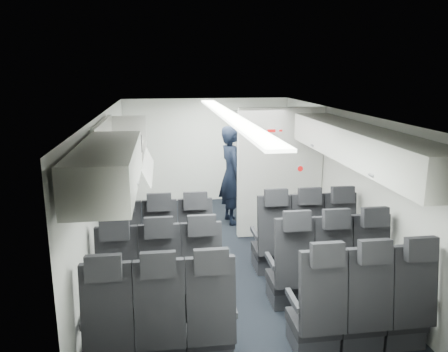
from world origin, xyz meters
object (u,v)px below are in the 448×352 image
object	(u,v)px
seat_row_front	(234,246)
boarding_door	(121,174)
seat_row_rear	(264,319)
flight_attendant	(231,175)
galley_unit	(254,157)
carry_on_bag	(124,144)
seat_row_mid	(246,276)

from	to	relation	value
seat_row_front	boarding_door	distance (m)	2.71
seat_row_front	seat_row_rear	bearing A→B (deg)	-90.00
seat_row_front	flight_attendant	size ratio (longest dim) A/B	1.88
seat_row_front	galley_unit	distance (m)	3.43
seat_row_rear	carry_on_bag	world-z (taller)	carry_on_bag
seat_row_front	galley_unit	xyz separation A→B (m)	(0.95, 3.25, 0.55)
seat_row_rear	carry_on_bag	xyz separation A→B (m)	(-1.40, 2.12, 1.37)
seat_row_front	galley_unit	bearing A→B (deg)	73.72
seat_row_mid	galley_unit	distance (m)	4.30
galley_unit	boarding_door	size ratio (longest dim) A/B	1.02
carry_on_bag	seat_row_front	bearing A→B (deg)	-20.68
flight_attendant	seat_row_mid	bearing A→B (deg)	164.08
seat_row_mid	flight_attendant	bearing A→B (deg)	84.37
boarding_door	seat_row_mid	bearing A→B (deg)	-61.23
seat_row_front	boarding_door	world-z (taller)	boarding_door
galley_unit	boarding_door	xyz separation A→B (m)	(-2.59, -1.17, 0.00)
seat_row_mid	boarding_door	xyz separation A→B (m)	(-1.64, 2.99, 0.55)
boarding_door	carry_on_bag	world-z (taller)	carry_on_bag
seat_row_rear	galley_unit	world-z (taller)	galley_unit
boarding_door	seat_row_front	bearing A→B (deg)	-51.84
seat_row_mid	boarding_door	bearing A→B (deg)	118.77
galley_unit	carry_on_bag	size ratio (longest dim) A/B	4.43
seat_row_mid	galley_unit	xyz separation A→B (m)	(0.95, 4.15, 0.55)
seat_row_mid	boarding_door	world-z (taller)	boarding_door
seat_row_front	flight_attendant	bearing A→B (deg)	81.95
boarding_door	flight_attendant	bearing A→B (deg)	-0.35
seat_row_front	flight_attendant	distance (m)	2.15
seat_row_rear	flight_attendant	xyz separation A→B (m)	(0.29, 3.87, 0.48)
seat_row_front	boarding_door	xyz separation A→B (m)	(-1.64, 2.09, 0.55)
seat_row_rear	boarding_door	distance (m)	4.25
seat_row_rear	flight_attendant	distance (m)	3.91
seat_row_mid	seat_row_rear	distance (m)	0.90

